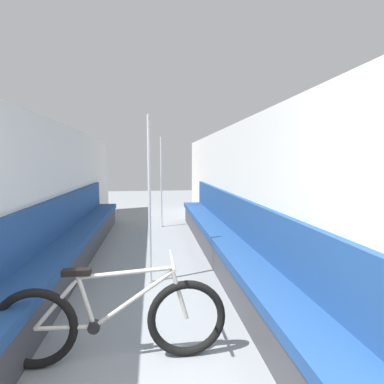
{
  "coord_description": "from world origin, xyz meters",
  "views": [
    {
      "loc": [
        0.06,
        -0.52,
        1.51
      ],
      "look_at": [
        0.55,
        3.22,
        1.12
      ],
      "focal_mm": 28.0,
      "sensor_mm": 36.0,
      "label": 1
    }
  ],
  "objects_px": {
    "bench_seat_row_left": "(71,245)",
    "grab_pole_near": "(161,184)",
    "bench_seat_row_right": "(223,240)",
    "grab_pole_far": "(149,203)",
    "bicycle": "(113,321)"
  },
  "relations": [
    {
      "from": "bicycle",
      "to": "grab_pole_far",
      "type": "bearing_deg",
      "value": 67.46
    },
    {
      "from": "grab_pole_near",
      "to": "bench_seat_row_right",
      "type": "bearing_deg",
      "value": -71.22
    },
    {
      "from": "bicycle",
      "to": "grab_pole_near",
      "type": "xyz_separation_m",
      "value": [
        0.5,
        4.68,
        0.68
      ]
    },
    {
      "from": "bench_seat_row_left",
      "to": "grab_pole_near",
      "type": "relative_size",
      "value": 3.08
    },
    {
      "from": "grab_pole_far",
      "to": "bench_seat_row_right",
      "type": "bearing_deg",
      "value": 32.1
    },
    {
      "from": "bench_seat_row_left",
      "to": "bicycle",
      "type": "height_order",
      "value": "bench_seat_row_left"
    },
    {
      "from": "bench_seat_row_left",
      "to": "grab_pole_near",
      "type": "xyz_separation_m",
      "value": [
        1.37,
        2.52,
        0.68
      ]
    },
    {
      "from": "bench_seat_row_right",
      "to": "bench_seat_row_left",
      "type": "bearing_deg",
      "value": 180.0
    },
    {
      "from": "bench_seat_row_right",
      "to": "grab_pole_far",
      "type": "distance_m",
      "value": 1.46
    },
    {
      "from": "bicycle",
      "to": "grab_pole_far",
      "type": "height_order",
      "value": "grab_pole_far"
    },
    {
      "from": "grab_pole_far",
      "to": "grab_pole_near",
      "type": "bearing_deg",
      "value": 85.76
    },
    {
      "from": "bench_seat_row_left",
      "to": "grab_pole_near",
      "type": "distance_m",
      "value": 2.94
    },
    {
      "from": "grab_pole_near",
      "to": "grab_pole_far",
      "type": "relative_size",
      "value": 1.0
    },
    {
      "from": "bench_seat_row_right",
      "to": "bicycle",
      "type": "bearing_deg",
      "value": -122.15
    },
    {
      "from": "bench_seat_row_right",
      "to": "grab_pole_near",
      "type": "bearing_deg",
      "value": 108.78
    }
  ]
}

